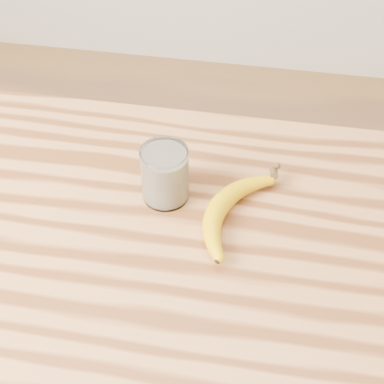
# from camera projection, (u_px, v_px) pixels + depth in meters

# --- Properties ---
(table) EXTENTS (1.20, 0.80, 0.90)m
(table) POSITION_uv_depth(u_px,v_px,m) (131.00, 300.00, 0.96)
(table) COLOR #B07441
(table) RESTS_ON ground
(smoothie_glass) EXTENTS (0.08, 0.08, 0.11)m
(smoothie_glass) POSITION_uv_depth(u_px,v_px,m) (165.00, 175.00, 0.93)
(smoothie_glass) COLOR white
(smoothie_glass) RESTS_ON table
(banana) EXTENTS (0.20, 0.32, 0.04)m
(banana) POSITION_uv_depth(u_px,v_px,m) (219.00, 206.00, 0.92)
(banana) COLOR #D6A103
(banana) RESTS_ON table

